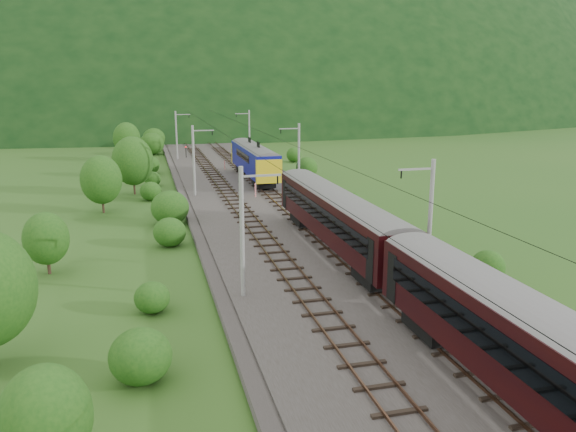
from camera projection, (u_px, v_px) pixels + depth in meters
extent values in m
plane|color=#28541A|center=(339.00, 291.00, 36.03)|extent=(600.00, 600.00, 0.00)
cube|color=#38332D|center=(297.00, 246.00, 45.41)|extent=(14.00, 220.00, 0.30)
cube|color=brown|center=(260.00, 244.00, 44.57)|extent=(0.08, 220.00, 0.15)
cube|color=brown|center=(277.00, 243.00, 44.92)|extent=(0.08, 220.00, 0.15)
cube|color=black|center=(269.00, 245.00, 44.78)|extent=(2.40, 220.00, 0.12)
cube|color=brown|center=(317.00, 240.00, 45.73)|extent=(0.08, 220.00, 0.15)
cube|color=brown|center=(334.00, 239.00, 46.08)|extent=(0.08, 220.00, 0.15)
cube|color=black|center=(326.00, 241.00, 45.94)|extent=(2.40, 220.00, 0.12)
cylinder|color=gray|center=(242.00, 233.00, 33.52)|extent=(0.28, 0.28, 8.00)
cube|color=gray|center=(261.00, 176.00, 33.01)|extent=(2.40, 0.12, 0.12)
cylinder|color=black|center=(278.00, 180.00, 33.32)|extent=(0.10, 0.10, 0.50)
cylinder|color=gray|center=(194.00, 161.00, 63.65)|extent=(0.28, 0.28, 8.00)
cube|color=gray|center=(203.00, 130.00, 63.14)|extent=(2.40, 0.12, 0.12)
cylinder|color=black|center=(212.00, 133.00, 63.45)|extent=(0.10, 0.10, 0.50)
cylinder|color=gray|center=(176.00, 135.00, 93.78)|extent=(0.28, 0.28, 8.00)
cube|color=gray|center=(183.00, 114.00, 93.27)|extent=(2.40, 0.12, 0.12)
cylinder|color=black|center=(189.00, 116.00, 93.58)|extent=(0.10, 0.10, 0.50)
cylinder|color=gray|center=(168.00, 122.00, 123.90)|extent=(0.28, 0.28, 8.00)
cube|color=gray|center=(172.00, 106.00, 123.40)|extent=(2.40, 0.12, 0.12)
cylinder|color=black|center=(177.00, 108.00, 123.71)|extent=(0.10, 0.10, 0.50)
cylinder|color=gray|center=(162.00, 114.00, 154.03)|extent=(0.28, 0.28, 8.00)
cube|color=gray|center=(166.00, 101.00, 153.53)|extent=(2.40, 0.12, 0.12)
cylinder|color=black|center=(170.00, 102.00, 153.84)|extent=(0.10, 0.10, 0.50)
cylinder|color=gray|center=(430.00, 220.00, 36.52)|extent=(0.28, 0.28, 8.00)
cube|color=gray|center=(416.00, 169.00, 35.43)|extent=(2.40, 0.12, 0.12)
cylinder|color=black|center=(401.00, 174.00, 35.26)|extent=(0.10, 0.10, 0.50)
cylinder|color=gray|center=(299.00, 157.00, 66.65)|extent=(0.28, 0.28, 8.00)
cube|color=gray|center=(289.00, 129.00, 65.56)|extent=(2.40, 0.12, 0.12)
cylinder|color=black|center=(281.00, 131.00, 65.39)|extent=(0.10, 0.10, 0.50)
cylinder|color=gray|center=(249.00, 134.00, 96.78)|extent=(0.28, 0.28, 8.00)
cube|color=gray|center=(242.00, 114.00, 95.69)|extent=(2.40, 0.12, 0.12)
cylinder|color=black|center=(236.00, 116.00, 95.52)|extent=(0.10, 0.10, 0.50)
cylinder|color=gray|center=(223.00, 121.00, 126.91)|extent=(0.28, 0.28, 8.00)
cube|color=gray|center=(218.00, 106.00, 125.82)|extent=(2.40, 0.12, 0.12)
cylinder|color=black|center=(213.00, 107.00, 125.65)|extent=(0.10, 0.10, 0.50)
cylinder|color=gray|center=(207.00, 113.00, 157.04)|extent=(0.28, 0.28, 8.00)
cube|color=gray|center=(203.00, 101.00, 155.95)|extent=(2.40, 0.12, 0.12)
cylinder|color=black|center=(199.00, 102.00, 155.78)|extent=(0.10, 0.10, 0.50)
cylinder|color=black|center=(268.00, 161.00, 43.20)|extent=(0.03, 198.00, 0.03)
cylinder|color=black|center=(327.00, 159.00, 44.36)|extent=(0.03, 198.00, 0.03)
ellipsoid|color=black|center=(165.00, 108.00, 280.83)|extent=(504.00, 360.00, 244.00)
cube|color=black|center=(548.00, 361.00, 20.68)|extent=(3.02, 22.91, 3.12)
cylinder|color=slate|center=(552.00, 326.00, 20.35)|extent=(3.02, 22.79, 3.02)
cube|color=black|center=(513.00, 357.00, 20.22)|extent=(0.05, 20.16, 1.20)
cube|color=black|center=(436.00, 324.00, 28.70)|extent=(2.29, 3.33, 0.94)
cube|color=black|center=(336.00, 216.00, 42.95)|extent=(3.02, 22.91, 3.12)
cylinder|color=slate|center=(337.00, 198.00, 42.62)|extent=(3.02, 22.79, 3.02)
cube|color=black|center=(317.00, 212.00, 42.49)|extent=(0.05, 20.16, 1.20)
cube|color=black|center=(355.00, 210.00, 43.23)|extent=(0.05, 20.16, 1.20)
cube|color=black|center=(377.00, 275.00, 35.88)|extent=(2.29, 3.33, 0.94)
cube|color=black|center=(307.00, 218.00, 50.98)|extent=(2.29, 3.33, 0.94)
cube|color=#11158C|center=(254.00, 159.00, 74.05)|extent=(3.02, 18.74, 3.12)
cylinder|color=slate|center=(254.00, 149.00, 73.72)|extent=(3.02, 18.65, 3.02)
cube|color=black|center=(242.00, 157.00, 73.59)|extent=(0.05, 16.49, 1.20)
cube|color=black|center=(265.00, 156.00, 74.33)|extent=(0.05, 16.49, 1.20)
cube|color=black|center=(264.00, 183.00, 68.35)|extent=(2.29, 3.33, 0.94)
cube|color=black|center=(245.00, 167.00, 80.70)|extent=(2.29, 3.33, 0.94)
cube|color=yellow|center=(242.00, 152.00, 82.73)|extent=(3.08, 0.50, 2.81)
cube|color=yellow|center=(269.00, 171.00, 65.46)|extent=(3.08, 0.50, 2.81)
cube|color=black|center=(249.00, 141.00, 76.37)|extent=(0.08, 1.60, 0.94)
cylinder|color=red|center=(225.00, 165.00, 83.41)|extent=(0.14, 0.14, 1.30)
cylinder|color=red|center=(255.00, 190.00, 63.50)|extent=(0.17, 0.17, 1.59)
cylinder|color=black|center=(186.00, 152.00, 96.39)|extent=(0.12, 0.12, 1.75)
sphere|color=red|center=(186.00, 147.00, 96.17)|extent=(0.21, 0.21, 0.21)
ellipsoid|color=#1D4D14|center=(140.00, 356.00, 24.83)|extent=(2.80, 2.80, 2.52)
ellipsoid|color=#1D4D14|center=(152.00, 298.00, 32.45)|extent=(2.06, 2.06, 1.86)
ellipsoid|color=#1D4D14|center=(170.00, 232.00, 45.49)|extent=(2.65, 2.65, 2.38)
ellipsoid|color=#1D4D14|center=(170.00, 208.00, 52.45)|extent=(3.55, 3.55, 3.19)
ellipsoid|color=#1D4D14|center=(151.00, 191.00, 62.97)|extent=(2.39, 2.39, 2.15)
ellipsoid|color=#1D4D14|center=(152.00, 179.00, 71.62)|extent=(2.11, 2.11, 1.90)
ellipsoid|color=#1D4D14|center=(150.00, 165.00, 81.11)|extent=(2.88, 2.88, 2.59)
ellipsoid|color=#1D4D14|center=(141.00, 153.00, 93.17)|extent=(3.17, 3.17, 2.85)
ellipsoid|color=#1D4D14|center=(152.00, 144.00, 101.92)|extent=(4.44, 4.44, 3.99)
ellipsoid|color=#1D4D14|center=(154.00, 138.00, 112.23)|extent=(4.43, 4.43, 3.99)
ellipsoid|color=#1D4D14|center=(135.00, 135.00, 121.14)|extent=(3.94, 3.94, 3.54)
ellipsoid|color=#1D4D14|center=(45.00, 418.00, 18.18)|extent=(3.00, 3.00, 3.59)
cylinder|color=black|center=(48.00, 257.00, 38.93)|extent=(0.24, 0.24, 2.40)
ellipsoid|color=#1D4D14|center=(46.00, 238.00, 38.61)|extent=(3.09, 3.09, 3.71)
cylinder|color=black|center=(103.00, 197.00, 56.97)|extent=(0.24, 0.24, 3.21)
ellipsoid|color=#1D4D14|center=(101.00, 180.00, 56.54)|extent=(4.13, 4.13, 4.95)
cylinder|color=black|center=(134.00, 179.00, 66.30)|extent=(0.24, 0.24, 3.73)
ellipsoid|color=#1D4D14|center=(133.00, 161.00, 65.80)|extent=(4.80, 4.80, 5.75)
cylinder|color=black|center=(134.00, 168.00, 78.57)|extent=(0.24, 0.24, 2.59)
ellipsoid|color=#1D4D14|center=(133.00, 157.00, 78.22)|extent=(3.34, 3.34, 4.00)
cylinder|color=black|center=(127.00, 150.00, 94.57)|extent=(0.24, 0.24, 3.49)
ellipsoid|color=#1D4D14|center=(127.00, 138.00, 94.10)|extent=(4.49, 4.49, 5.39)
ellipsoid|color=#1D4D14|center=(488.00, 268.00, 37.19)|extent=(2.26, 2.26, 2.04)
ellipsoid|color=#1D4D14|center=(353.00, 201.00, 59.63)|extent=(1.63, 1.63, 1.47)
ellipsoid|color=#1D4D14|center=(307.00, 169.00, 77.26)|extent=(2.98, 2.98, 2.68)
ellipsoid|color=#1D4D14|center=(294.00, 155.00, 92.99)|extent=(2.46, 2.46, 2.21)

